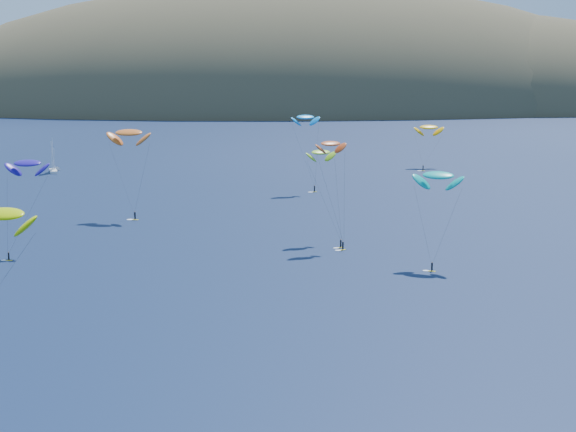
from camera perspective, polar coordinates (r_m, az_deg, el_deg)
The scene contains 10 objects.
island at distance 633.21m, azimuth 1.86°, elevation 6.89°, with size 730.00×300.00×210.00m.
sailboat at distance 280.24m, azimuth -16.36°, elevation 3.19°, with size 9.94×8.74×11.89m.
kitesurfer_1 at distance 196.77m, azimuth -11.26°, elevation 5.83°, with size 11.16×9.01×23.28m.
kitesurfer_2 at distance 113.48m, azimuth -19.58°, elevation 0.13°, with size 11.00×12.45×20.45m.
kitesurfer_3 at distance 169.57m, azimuth 2.36°, elevation 4.53°, with size 7.66×12.45×20.32m.
kitesurfer_4 at distance 230.33m, azimuth 1.25°, elevation 7.04°, with size 8.97×6.36×23.55m.
kitesurfer_5 at distance 151.29m, azimuth 10.63°, elevation 2.85°, with size 9.85×10.33×19.21m.
kitesurfer_9 at distance 163.33m, azimuth 3.05°, elevation 5.14°, with size 7.29×8.34×22.83m.
kitesurfer_10 at distance 167.61m, azimuth -18.05°, elevation 3.59°, with size 8.78×12.00×19.90m.
kitesurfer_11 at distance 286.35m, azimuth 9.98°, elevation 6.24°, with size 10.11×13.66×16.68m.
Camera 1 is at (-10.68, -66.95, 38.55)m, focal length 50.00 mm.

